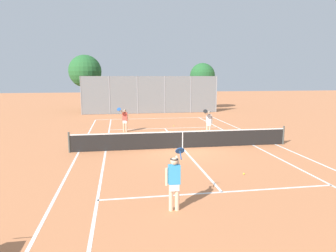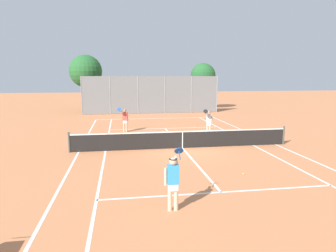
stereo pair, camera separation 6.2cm
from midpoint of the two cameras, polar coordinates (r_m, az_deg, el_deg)
ground_plane at (r=16.44m, az=2.66°, el=-4.24°), size 120.00×120.00×0.00m
court_line_markings at (r=16.44m, az=2.66°, el=-4.23°), size 11.10×23.90×0.01m
tennis_net at (r=16.33m, az=2.68°, el=-2.50°), size 12.00×0.10×1.07m
player_near_side at (r=8.79m, az=0.97°, el=-10.24°), size 0.67×0.73×1.77m
player_far_left at (r=21.27m, az=-8.31°, el=1.35°), size 0.81×0.70×1.77m
player_far_right at (r=20.09m, az=7.66°, el=0.89°), size 0.78×0.71×1.77m
loose_tennis_ball_0 at (r=18.76m, az=6.61°, el=-2.47°), size 0.07×0.07×0.07m
loose_tennis_ball_1 at (r=18.75m, az=17.03°, el=-2.83°), size 0.07×0.07×0.07m
loose_tennis_ball_2 at (r=12.49m, az=14.11°, el=-8.81°), size 0.07×0.07×0.07m
loose_tennis_ball_3 at (r=23.54m, az=1.06°, el=0.02°), size 0.07×0.07×0.07m
back_fence at (r=31.68m, az=-3.28°, el=5.95°), size 14.40×0.08×3.93m
tree_behind_left at (r=34.84m, az=-15.41°, el=9.90°), size 3.58×3.58×6.23m
tree_behind_right at (r=36.24m, az=6.70°, el=9.33°), size 2.98×2.95×5.45m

